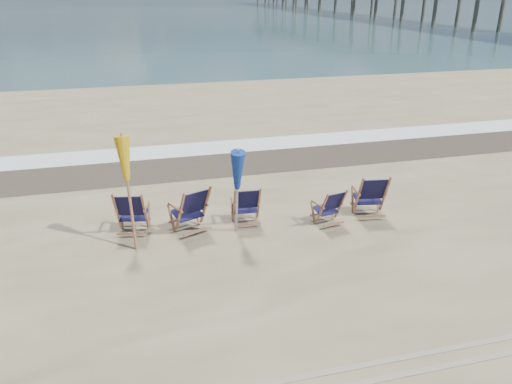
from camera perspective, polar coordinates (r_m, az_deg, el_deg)
ocean at (r=135.25m, az=-14.38°, el=19.87°), size 400.00×400.00×0.00m
surf_foam at (r=16.38m, az=-5.39°, el=5.05°), size 200.00×1.40×0.01m
wet_sand_strip at (r=14.98m, az=-4.43°, el=3.38°), size 200.00×2.60×0.00m
beach_chair_0 at (r=10.67m, az=-12.58°, el=-2.33°), size 0.80×0.87×1.04m
beach_chair_1 at (r=10.68m, az=-5.76°, el=-1.69°), size 0.94×0.99×1.09m
beach_chair_2 at (r=10.86m, az=0.32°, el=-1.49°), size 0.67×0.74×0.97m
beach_chair_3 at (r=11.09m, az=9.70°, el=-1.54°), size 0.68×0.74×0.88m
beach_chair_4 at (r=11.55m, az=14.52°, el=-0.42°), size 0.81×0.88×1.08m
umbrella_yellow at (r=9.85m, az=-14.61°, el=2.94°), size 0.30×0.30×2.25m
umbrella_blue at (r=10.07m, az=-2.24°, el=2.37°), size 0.30×0.30×1.95m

